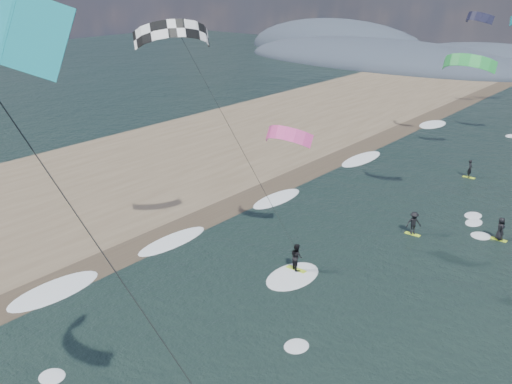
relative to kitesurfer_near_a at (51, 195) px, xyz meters
The scene contains 7 objects.
sand_strip 36.80m from the kitesurfer_near_a, 155.84° to the left, with size 26.00×240.00×0.00m, color brown.
wet_sand_strip 27.39m from the kitesurfer_near_a, 143.89° to the left, with size 3.00×240.00×0.00m, color #382D23.
coastal_hills 124.10m from the kitesurfer_near_a, 114.94° to the left, with size 80.00×41.00×15.00m.
kitesurfer_near_a is the anchor object (origin of this frame).
kitesurfer_near_b 20.53m from the kitesurfer_near_a, 124.25° to the left, with size 6.84×9.38×15.84m.
far_kitesurfers 36.66m from the kitesurfer_near_a, 97.11° to the left, with size 7.44×15.61×1.75m.
shoreline_surf 29.34m from the kitesurfer_near_a, 133.80° to the left, with size 2.40×79.40×0.11m.
Camera 1 is at (16.25, -9.15, 17.50)m, focal length 40.00 mm.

